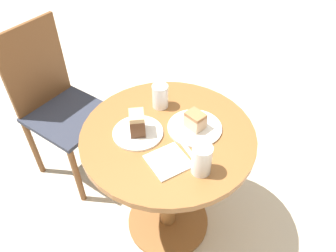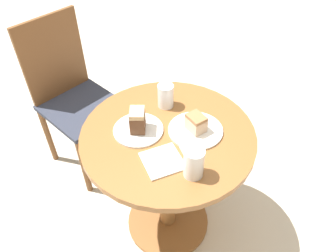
# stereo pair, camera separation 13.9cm
# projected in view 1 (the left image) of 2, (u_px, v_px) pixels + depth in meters

# --- Properties ---
(ground_plane) EXTENTS (8.00, 8.00, 0.00)m
(ground_plane) POSITION_uv_depth(u_px,v_px,m) (168.00, 221.00, 1.91)
(ground_plane) COLOR beige
(table) EXTENTS (0.77, 0.77, 0.72)m
(table) POSITION_uv_depth(u_px,v_px,m) (168.00, 164.00, 1.56)
(table) COLOR brown
(table) RESTS_ON ground_plane
(chair) EXTENTS (0.46, 0.48, 0.96)m
(chair) POSITION_uv_depth(u_px,v_px,m) (59.00, 105.00, 1.91)
(chair) COLOR brown
(chair) RESTS_ON ground_plane
(plate_near) EXTENTS (0.24, 0.24, 0.01)m
(plate_near) POSITION_uv_depth(u_px,v_px,m) (195.00, 128.00, 1.44)
(plate_near) COLOR silver
(plate_near) RESTS_ON table
(plate_far) EXTENTS (0.22, 0.22, 0.01)m
(plate_far) POSITION_uv_depth(u_px,v_px,m) (138.00, 133.00, 1.42)
(plate_far) COLOR silver
(plate_far) RESTS_ON table
(cake_slice_near) EXTENTS (0.07, 0.09, 0.08)m
(cake_slice_near) POSITION_uv_depth(u_px,v_px,m) (195.00, 120.00, 1.41)
(cake_slice_near) COLOR beige
(cake_slice_near) RESTS_ON plate_near
(cake_slice_far) EXTENTS (0.10, 0.10, 0.10)m
(cake_slice_far) POSITION_uv_depth(u_px,v_px,m) (137.00, 123.00, 1.38)
(cake_slice_far) COLOR brown
(cake_slice_far) RESTS_ON plate_far
(glass_lemonade) EXTENTS (0.08, 0.08, 0.13)m
(glass_lemonade) POSITION_uv_depth(u_px,v_px,m) (201.00, 161.00, 1.23)
(glass_lemonade) COLOR beige
(glass_lemonade) RESTS_ON table
(glass_water) EXTENTS (0.08, 0.08, 0.11)m
(glass_water) POSITION_uv_depth(u_px,v_px,m) (160.00, 97.00, 1.52)
(glass_water) COLOR silver
(glass_water) RESTS_ON table
(napkin_stack) EXTENTS (0.19, 0.19, 0.01)m
(napkin_stack) POSITION_uv_depth(u_px,v_px,m) (168.00, 161.00, 1.30)
(napkin_stack) COLOR silver
(napkin_stack) RESTS_ON table
(fork) EXTENTS (0.07, 0.16, 0.00)m
(fork) POSITION_uv_depth(u_px,v_px,m) (189.00, 151.00, 1.34)
(fork) COLOR silver
(fork) RESTS_ON table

